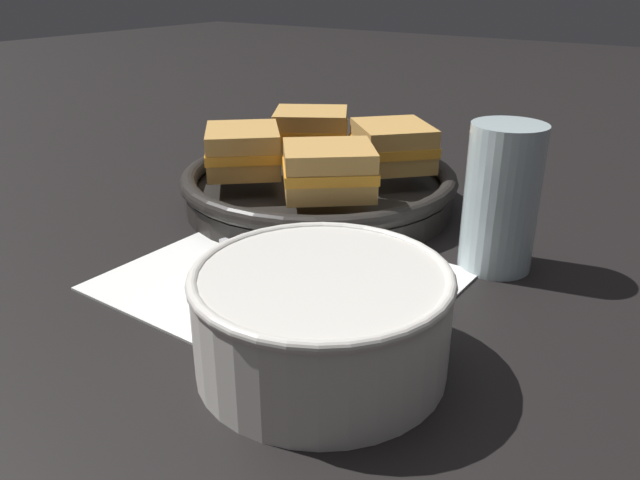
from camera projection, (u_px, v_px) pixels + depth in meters
ground_plane at (317, 289)px, 0.51m from camera, size 4.00×4.00×0.00m
napkin at (281, 280)px, 0.52m from camera, size 0.26×0.22×0.00m
soup_bowl at (321, 313)px, 0.40m from camera, size 0.17×0.17×0.07m
spoon at (299, 288)px, 0.49m from camera, size 0.17×0.06×0.01m
skillet at (319, 186)px, 0.68m from camera, size 0.30×0.40×0.04m
sandwich_near_left at (329, 170)px, 0.59m from camera, size 0.11×0.11×0.05m
sandwich_near_right at (393, 145)px, 0.67m from camera, size 0.11×0.11×0.05m
sandwich_far_left at (311, 130)px, 0.73m from camera, size 0.11×0.11×0.05m
sandwich_far_right at (243, 150)px, 0.65m from camera, size 0.11×0.11×0.05m
drinking_glass at (501, 198)px, 0.52m from camera, size 0.06×0.06×0.13m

